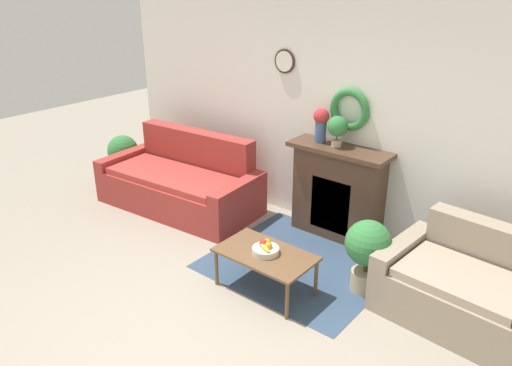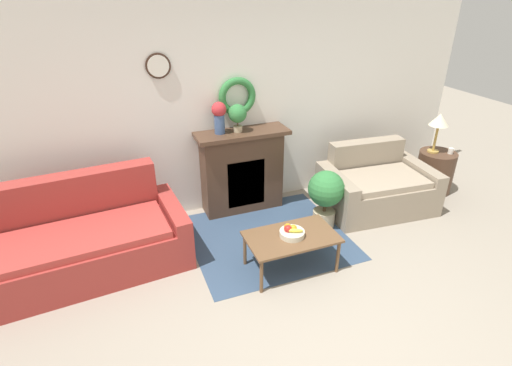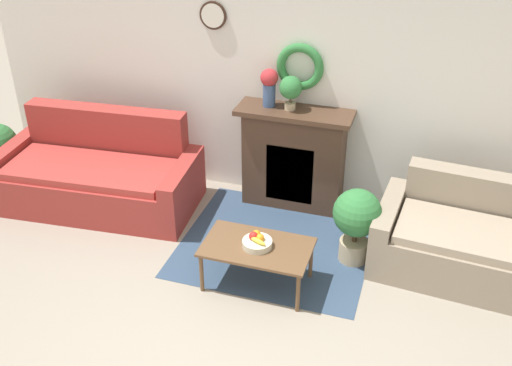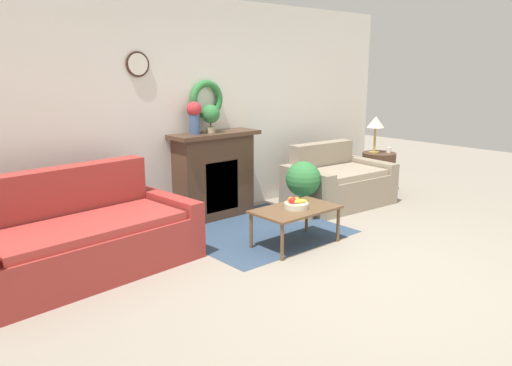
% 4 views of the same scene
% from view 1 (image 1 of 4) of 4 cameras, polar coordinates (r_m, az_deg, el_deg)
% --- Properties ---
extents(ground_plane, '(16.00, 16.00, 0.00)m').
position_cam_1_polar(ground_plane, '(4.46, -8.93, -17.34)').
color(ground_plane, gray).
extents(floor_rug, '(1.80, 1.65, 0.01)m').
position_cam_1_polar(floor_rug, '(5.42, 5.13, -9.04)').
color(floor_rug, '#334760').
rests_on(floor_rug, ground_plane).
extents(wall_back, '(6.80, 0.15, 2.70)m').
position_cam_1_polar(wall_back, '(5.71, 10.23, 7.24)').
color(wall_back, white).
rests_on(wall_back, ground_plane).
extents(fireplace, '(1.17, 0.41, 1.09)m').
position_cam_1_polar(fireplace, '(5.77, 9.33, -0.99)').
color(fireplace, '#4C3323').
rests_on(fireplace, ground_plane).
extents(couch_left, '(2.18, 1.16, 0.95)m').
position_cam_1_polar(couch_left, '(6.59, -8.51, 0.00)').
color(couch_left, '#9E332D').
rests_on(couch_left, ground_plane).
extents(loveseat_right, '(1.46, 1.05, 0.83)m').
position_cam_1_polar(loveseat_right, '(4.85, 22.86, -11.06)').
color(loveseat_right, gray).
rests_on(loveseat_right, ground_plane).
extents(coffee_table, '(0.93, 0.55, 0.41)m').
position_cam_1_polar(coffee_table, '(4.80, 1.10, -8.40)').
color(coffee_table, brown).
rests_on(coffee_table, ground_plane).
extents(fruit_bowl, '(0.26, 0.26, 0.12)m').
position_cam_1_polar(fruit_bowl, '(4.76, 1.11, -7.51)').
color(fruit_bowl, beige).
rests_on(fruit_bowl, coffee_table).
extents(vase_on_mantel_left, '(0.18, 0.18, 0.39)m').
position_cam_1_polar(vase_on_mantel_left, '(5.65, 7.44, 6.87)').
color(vase_on_mantel_left, '#3D5684').
rests_on(vase_on_mantel_left, fireplace).
extents(potted_plant_on_mantel, '(0.23, 0.23, 0.34)m').
position_cam_1_polar(potted_plant_on_mantel, '(5.52, 9.29, 6.29)').
color(potted_plant_on_mantel, tan).
rests_on(potted_plant_on_mantel, fireplace).
extents(potted_plant_floor_by_couch, '(0.44, 0.44, 0.70)m').
position_cam_1_polar(potted_plant_floor_by_couch, '(7.51, -14.92, 3.16)').
color(potted_plant_floor_by_couch, tan).
rests_on(potted_plant_floor_by_couch, ground_plane).
extents(potted_plant_floor_by_loveseat, '(0.44, 0.44, 0.74)m').
position_cam_1_polar(potted_plant_floor_by_loveseat, '(4.87, 12.64, -7.37)').
color(potted_plant_floor_by_loveseat, tan).
rests_on(potted_plant_floor_by_loveseat, ground_plane).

